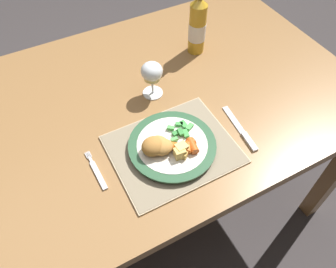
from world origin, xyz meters
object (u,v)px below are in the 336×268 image
Objects in this scene: dining_table at (129,122)px; dinner_plate at (172,146)px; wine_glass at (152,73)px; fork at (97,173)px; bottle at (197,26)px; table_knife at (242,132)px.

dining_table is 0.24m from dinner_plate.
fork is at bearing -142.76° from wine_glass.
fork is 0.62m from bottle.
dinner_plate is 1.34× the size of table_knife.
table_knife is 1.50× the size of wine_glass.
dinner_plate is 0.48m from bottle.
dinner_plate is 0.25m from wine_glass.
fork is (-0.17, -0.19, 0.08)m from dining_table.
bottle is at bearing 22.52° from dining_table.
bottle reaches higher than dining_table.
table_knife is 0.33m from wine_glass.
wine_glass is at bearing 37.24° from fork.
dinner_plate reaches higher than fork.
wine_glass is at bearing 77.22° from dinner_plate.
dining_table is 0.38m from table_knife.
wine_glass reaches higher than dining_table.
dining_table is at bearing 134.93° from table_knife.
table_knife is at bearing -9.07° from fork.
table_knife reaches higher than fork.
dinner_plate is at bearing -77.73° from dining_table.
dining_table is 11.34× the size of fork.
dining_table is 5.80× the size of bottle.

